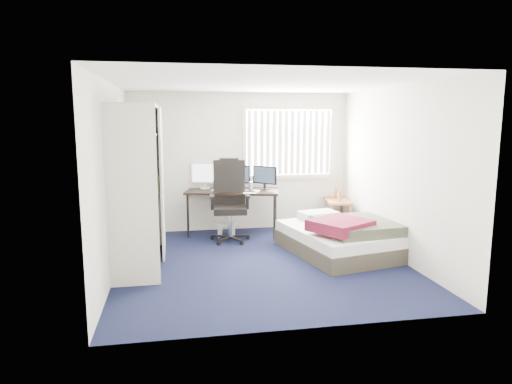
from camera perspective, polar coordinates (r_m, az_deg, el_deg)
The scene contains 10 objects.
ground at distance 6.58m, azimuth 0.74°, elevation -8.85°, with size 4.20×4.20×0.00m, color black.
room_shell at distance 6.28m, azimuth 0.77°, elevation 4.37°, with size 4.20×4.20×4.20m.
window_assembly at distance 8.46m, azimuth 4.13°, elevation 6.19°, with size 1.72×0.09×1.32m.
closet at distance 6.46m, azimuth -14.42°, elevation 2.81°, with size 0.64×1.84×2.22m.
desk at distance 8.05m, azimuth -2.86°, elevation 0.44°, with size 1.74×1.12×1.25m.
office_chair at distance 7.71m, azimuth -3.30°, elevation -2.12°, with size 0.70×0.70×1.38m.
footstool at distance 7.94m, azimuth -3.73°, elevation -4.24°, with size 0.38×0.34×0.26m.
nightstand at distance 8.56m, azimuth 10.06°, elevation -1.34°, with size 0.53×0.87×0.74m.
bed at distance 7.08m, azimuth 10.56°, elevation -5.51°, with size 1.69×2.04×0.60m.
pine_box at distance 6.26m, azimuth -14.08°, elevation -8.54°, with size 0.43×0.32×0.32m, color #9D894E.
Camera 1 is at (-1.20, -6.14, 2.03)m, focal length 32.00 mm.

